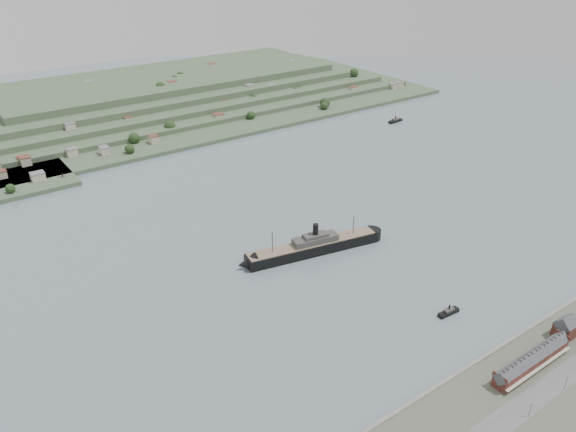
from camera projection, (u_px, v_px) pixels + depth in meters
ground at (337, 237)px, 419.54m from camera, size 1400.00×1400.00×0.00m
near_shore at (574, 382)px, 284.24m from camera, size 220.00×80.00×2.60m
terrace_row at (532, 360)px, 289.91m from camera, size 55.60×9.80×11.07m
gabled_building at (565, 327)px, 311.61m from camera, size 10.40×10.18×14.09m
far_peninsula at (154, 99)px, 712.35m from camera, size 760.00×309.00×30.00m
steamship at (309, 248)px, 395.51m from camera, size 111.26×33.33×26.89m
tugboat at (449, 312)px, 334.88m from camera, size 14.85×4.77×6.59m
ferry_west at (63, 179)px, 510.82m from camera, size 19.98×10.45×7.22m
ferry_east at (395, 121)px, 664.94m from camera, size 20.63×7.74×7.55m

